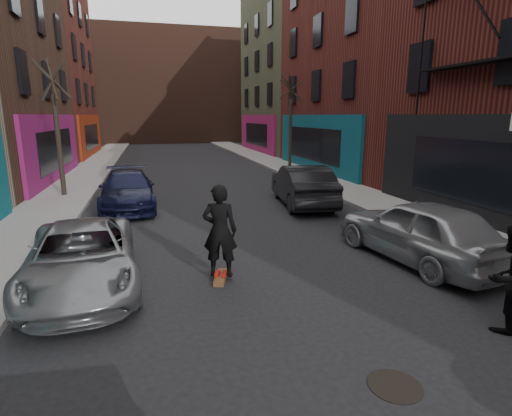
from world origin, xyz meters
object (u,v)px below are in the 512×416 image
tree_right_far (291,114)px  parked_right_far (420,230)px  parked_left_end (127,190)px  skateboard (221,277)px  skateboarder (220,231)px  tree_left_far (56,117)px  parked_left_far (82,257)px  parked_right_end (302,185)px  manhole (395,386)px  pedestrian (510,278)px

tree_right_far → parked_right_far: (-2.53, -16.54, -2.76)m
parked_left_end → skateboard: (2.25, -7.67, -0.65)m
tree_right_far → skateboarder: bearing=-114.1°
tree_left_far → skateboarder: bearing=-64.4°
parked_left_end → parked_left_far: bearing=-96.6°
tree_left_far → parked_right_end: size_ratio=1.36×
parked_left_end → parked_right_far: size_ratio=1.07×
parked_right_end → skateboarder: size_ratio=2.41×
parked_right_end → manhole: 10.91m
tree_left_far → pedestrian: bearing=-56.1°
parked_left_end → skateboard: parked_left_end is taller
pedestrian → manhole: bearing=12.1°
parked_left_far → manhole: (4.41, -4.41, -0.64)m
parked_left_far → parked_left_end: 7.32m
parked_left_far → pedestrian: (6.97, -3.60, 0.26)m
tree_right_far → skateboard: bearing=-114.1°
tree_right_far → skateboarder: 18.21m
parked_left_far → manhole: size_ratio=6.61×
tree_left_far → skateboarder: (5.02, -10.47, -2.28)m
parked_left_end → skateboarder: size_ratio=2.42×
parked_left_far → parked_right_end: (7.17, 6.12, 0.15)m
parked_left_far → parked_right_far: bearing=-8.5°
parked_right_far → skateboard: size_ratio=5.66×
parked_right_end → tree_right_far: bearing=-99.6°
skateboarder → manhole: skateboarder is taller
parked_right_far → skateboarder: skateboarder is taller
tree_right_far → parked_right_end: 10.77m
tree_right_far → parked_right_end: tree_right_far is taller
parked_left_far → skateboarder: bearing=-12.9°
parked_left_far → parked_left_end: (0.55, 7.30, 0.06)m
tree_left_far → parked_left_end: bearing=-45.2°
pedestrian → parked_left_end: bearing=-64.9°
parked_left_end → parked_right_end: parked_right_end is taller
parked_left_end → skateboarder: 8.01m
tree_left_far → parked_right_far: (9.87, -10.54, -2.61)m
skateboarder → manhole: bearing=129.0°
parked_left_end → pedestrian: size_ratio=2.69×
tree_right_far → skateboard: size_ratio=8.50×
manhole → pedestrian: bearing=17.5°
parked_right_end → skateboarder: (-4.38, -6.49, 0.31)m
tree_left_far → skateboard: (5.02, -10.47, -3.33)m
pedestrian → skateboarder: bearing=-43.0°
parked_right_end → manhole: size_ratio=6.85×
tree_left_far → tree_right_far: 13.78m
tree_left_far → tree_right_far: size_ratio=0.96×
parked_right_end → manhole: bearing=82.5°
skateboard → skateboarder: bearing=0.0°
parked_right_end → skateboarder: skateboarder is taller
parked_right_end → skateboard: size_ratio=6.00×
tree_left_far → skateboard: size_ratio=8.12×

